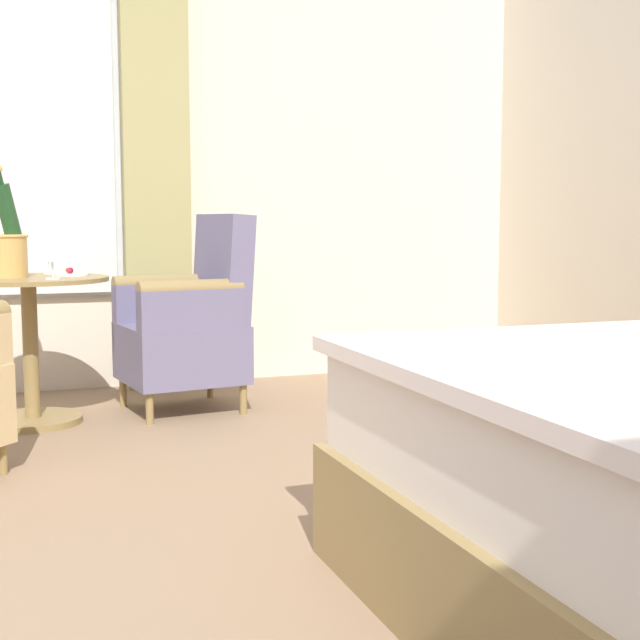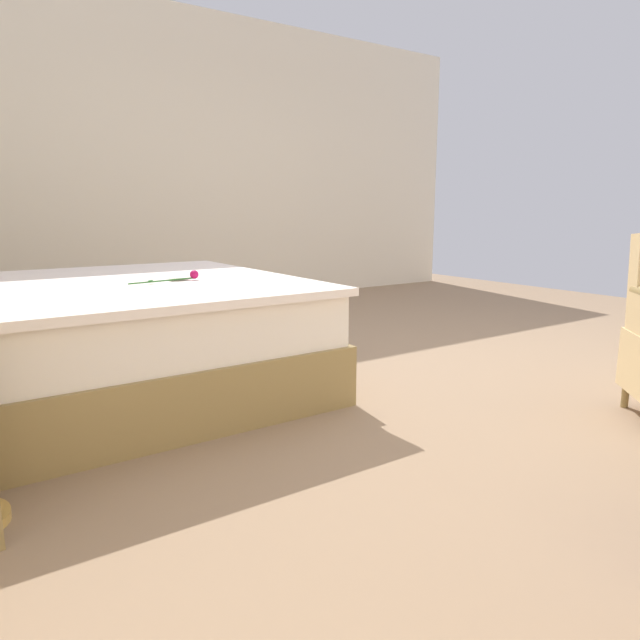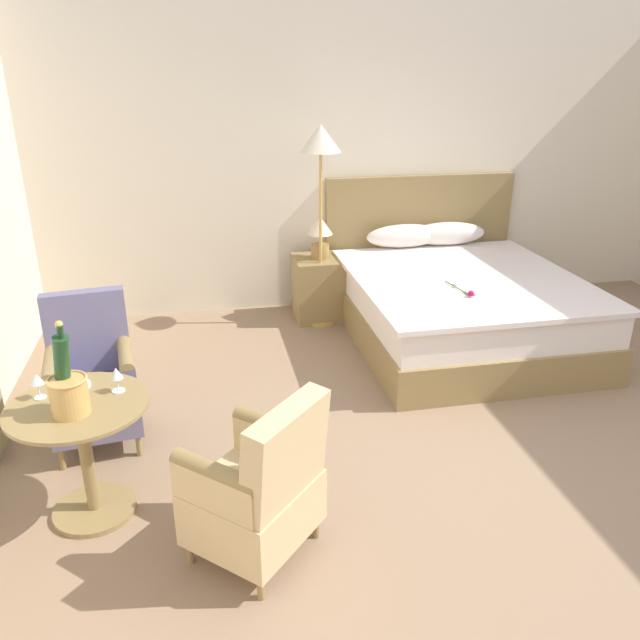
% 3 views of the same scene
% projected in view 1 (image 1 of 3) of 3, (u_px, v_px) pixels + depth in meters
% --- Properties ---
extents(side_table_round, '(0.72, 0.72, 0.67)m').
position_uv_depth(side_table_round, '(30.00, 335.00, 4.06)').
color(side_table_round, olive).
rests_on(side_table_round, ground).
extents(champagne_bucket, '(0.20, 0.20, 0.50)m').
position_uv_depth(champagne_bucket, '(7.00, 246.00, 4.00)').
color(champagne_bucket, tan).
rests_on(champagne_bucket, side_table_round).
extents(wine_glass_near_bucket, '(0.07, 0.07, 0.14)m').
position_uv_depth(wine_glass_near_bucket, '(52.00, 257.00, 3.87)').
color(wine_glass_near_bucket, white).
rests_on(wine_glass_near_bucket, side_table_round).
extents(wine_glass_near_edge, '(0.07, 0.07, 0.14)m').
position_uv_depth(wine_glass_near_edge, '(48.00, 253.00, 4.24)').
color(wine_glass_near_edge, white).
rests_on(wine_glass_near_edge, side_table_round).
extents(snack_plate, '(0.17, 0.17, 0.04)m').
position_uv_depth(snack_plate, '(71.00, 274.00, 4.13)').
color(snack_plate, white).
rests_on(snack_plate, side_table_round).
extents(armchair_by_window, '(0.60, 0.63, 0.96)m').
position_uv_depth(armchair_by_window, '(190.00, 323.00, 4.36)').
color(armchair_by_window, olive).
rests_on(armchair_by_window, ground).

